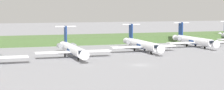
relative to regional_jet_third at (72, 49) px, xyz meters
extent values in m
plane|color=gray|center=(13.56, 8.54, -2.54)|extent=(500.00, 500.00, 0.00)
cube|color=#4C6B38|center=(13.56, 43.47, -1.01)|extent=(320.00, 20.00, 3.06)
cube|color=white|center=(-19.39, -8.67, -0.69)|extent=(11.00, 3.20, 0.36)
cylinder|color=white|center=(0.00, -0.59, -0.09)|extent=(2.70, 24.00, 2.70)
cone|color=white|center=(0.00, -14.09, -0.09)|extent=(2.70, 3.00, 2.70)
cone|color=white|center=(0.00, 13.41, -0.09)|extent=(2.29, 4.00, 2.29)
cube|color=black|center=(0.00, -12.19, 0.39)|extent=(2.03, 1.80, 0.90)
cylinder|color=navy|center=(0.00, -0.59, -0.24)|extent=(2.76, 3.60, 2.76)
cube|color=white|center=(-5.90, -1.59, -0.69)|extent=(11.00, 3.20, 0.36)
cube|color=white|center=(5.91, -1.59, -0.69)|extent=(11.00, 3.20, 0.36)
cube|color=navy|center=(0.00, 10.41, 3.86)|extent=(0.36, 3.20, 5.20)
cube|color=white|center=(0.00, 10.71, 6.26)|extent=(6.80, 1.80, 0.24)
cylinder|color=gray|center=(-2.25, 8.61, 0.11)|extent=(1.50, 3.40, 1.50)
cylinder|color=gray|center=(2.25, 8.61, 0.11)|extent=(1.50, 3.40, 1.50)
cylinder|color=gray|center=(0.00, -8.03, -1.54)|extent=(0.20, 0.20, 0.65)
cylinder|color=black|center=(0.00, -8.03, -2.09)|extent=(0.30, 0.90, 0.90)
cylinder|color=black|center=(-1.90, 1.81, -2.09)|extent=(0.35, 0.90, 0.90)
cylinder|color=black|center=(1.90, 1.81, -2.09)|extent=(0.35, 0.90, 0.90)
cylinder|color=white|center=(25.69, 7.06, -0.09)|extent=(2.70, 24.00, 2.70)
cone|color=white|center=(25.69, -6.44, -0.09)|extent=(2.70, 3.00, 2.70)
cone|color=white|center=(25.69, 21.06, -0.09)|extent=(2.30, 4.00, 2.29)
cube|color=black|center=(25.69, -4.54, 0.39)|extent=(2.02, 1.80, 0.90)
cylinder|color=navy|center=(25.69, 7.06, -0.24)|extent=(2.76, 3.60, 2.76)
cube|color=white|center=(19.79, 6.06, -0.69)|extent=(11.00, 3.20, 0.36)
cube|color=white|center=(31.60, 6.06, -0.69)|extent=(11.00, 3.20, 0.36)
cube|color=navy|center=(25.69, 18.06, 3.86)|extent=(0.36, 3.20, 5.20)
cube|color=white|center=(25.69, 18.36, 6.26)|extent=(6.80, 1.80, 0.24)
cylinder|color=gray|center=(23.44, 16.26, 0.11)|extent=(1.50, 3.40, 1.50)
cylinder|color=gray|center=(27.94, 16.26, 0.11)|extent=(1.50, 3.40, 1.50)
cylinder|color=gray|center=(25.69, -0.38, -1.54)|extent=(0.20, 0.20, 0.65)
cylinder|color=black|center=(25.69, -0.38, -2.09)|extent=(0.30, 0.90, 0.90)
cylinder|color=black|center=(23.79, 9.46, -2.09)|extent=(0.35, 0.90, 0.90)
cylinder|color=black|center=(27.59, 9.46, -2.09)|extent=(0.35, 0.90, 0.90)
cylinder|color=white|center=(50.36, 15.19, -0.09)|extent=(2.70, 24.00, 2.70)
cone|color=white|center=(50.36, 1.69, -0.09)|extent=(2.70, 3.00, 2.70)
cone|color=white|center=(50.36, 29.19, -0.09)|extent=(2.30, 4.00, 2.29)
cube|color=black|center=(50.36, 3.59, 0.39)|extent=(2.03, 1.80, 0.90)
cylinder|color=navy|center=(50.36, 15.19, -0.24)|extent=(2.76, 3.60, 2.76)
cube|color=white|center=(44.46, 14.19, -0.69)|extent=(11.00, 3.20, 0.36)
cube|color=white|center=(56.27, 14.19, -0.69)|extent=(11.00, 3.20, 0.36)
cube|color=navy|center=(50.36, 26.19, 3.86)|extent=(0.36, 3.20, 5.20)
cube|color=white|center=(50.36, 26.49, 6.26)|extent=(6.80, 1.80, 0.24)
cylinder|color=gray|center=(48.11, 24.39, 0.11)|extent=(1.50, 3.40, 1.50)
cylinder|color=gray|center=(52.61, 24.39, 0.11)|extent=(1.50, 3.40, 1.50)
cylinder|color=gray|center=(50.36, 7.75, -1.54)|extent=(0.20, 0.20, 0.65)
cylinder|color=black|center=(50.36, 7.75, -2.09)|extent=(0.30, 0.90, 0.90)
cylinder|color=black|center=(48.46, 17.59, -2.09)|extent=(0.35, 0.90, 0.90)
cylinder|color=black|center=(52.26, 17.59, -2.09)|extent=(0.35, 0.90, 0.90)
cone|color=white|center=(77.22, 37.07, -0.09)|extent=(2.29, 4.00, 2.29)
cylinder|color=gray|center=(74.97, 32.27, 0.11)|extent=(1.50, 3.40, 1.50)
camera|label=1|loc=(-24.05, -113.80, 12.54)|focal=61.88mm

